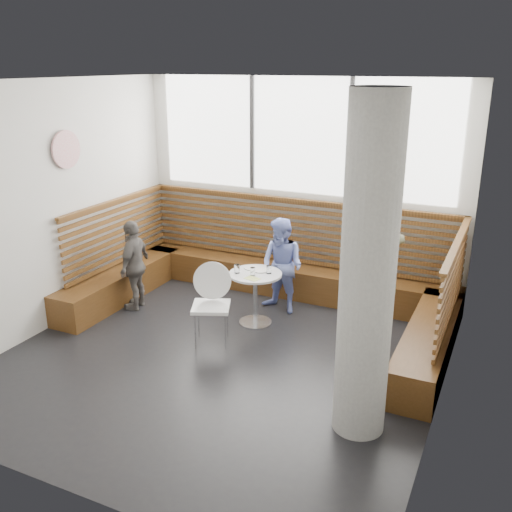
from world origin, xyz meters
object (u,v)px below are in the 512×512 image
at_px(cafe_table, 255,288).
at_px(cafe_chair, 214,297).
at_px(concrete_column, 368,273).
at_px(adult_man, 377,285).
at_px(child_back, 282,266).
at_px(child_left, 135,265).

height_order(cafe_table, cafe_chair, cafe_chair).
bearing_deg(cafe_table, concrete_column, -41.51).
xyz_separation_m(concrete_column, cafe_chair, (-2.16, 1.01, -1.01)).
relative_size(cafe_table, adult_man, 0.45).
distance_m(cafe_table, child_back, 0.58).
relative_size(child_back, child_left, 1.04).
bearing_deg(cafe_chair, child_back, 47.74).
height_order(concrete_column, cafe_table, concrete_column).
xyz_separation_m(child_back, child_left, (-1.94, -0.78, -0.02)).
bearing_deg(adult_man, concrete_column, -161.44).
height_order(child_back, child_left, child_back).
relative_size(concrete_column, child_left, 2.46).
xyz_separation_m(concrete_column, child_back, (-1.74, 2.22, -0.92)).
distance_m(concrete_column, child_left, 4.06).
height_order(concrete_column, child_back, concrete_column).
bearing_deg(concrete_column, cafe_table, 138.49).
height_order(cafe_table, child_back, child_back).
bearing_deg(child_left, child_back, 101.18).
relative_size(adult_man, child_back, 1.20).
xyz_separation_m(concrete_column, cafe_table, (-1.90, 1.68, -1.08)).
bearing_deg(child_back, cafe_table, -91.56).
xyz_separation_m(cafe_table, child_back, (0.16, 0.54, 0.15)).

